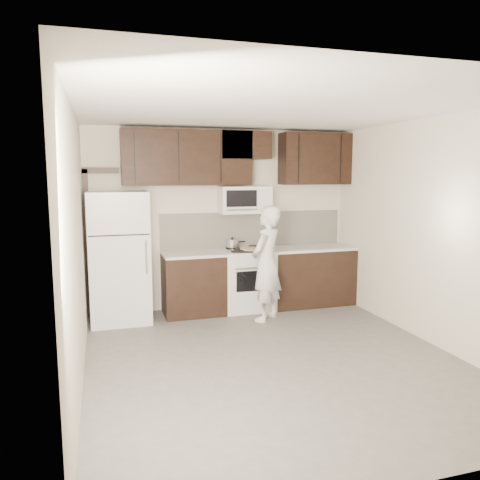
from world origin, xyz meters
name	(u,v)px	position (x,y,z in m)	size (l,w,h in m)	color
floor	(273,359)	(0.00, 0.00, 0.00)	(4.50, 4.50, 0.00)	#555250
back_wall	(222,219)	(0.00, 2.25, 1.35)	(4.00, 4.00, 0.00)	beige
ceiling	(276,109)	(0.00, 0.00, 2.70)	(4.50, 4.50, 0.00)	white
counter_run	(266,278)	(0.60, 1.94, 0.46)	(2.95, 0.64, 0.91)	black
stove	(247,279)	(0.30, 1.94, 0.46)	(0.76, 0.66, 0.94)	silver
backsplash	(253,229)	(0.50, 2.24, 1.18)	(2.90, 0.02, 0.54)	silver
upper_cabinets	(238,157)	(0.21, 2.08, 2.28)	(3.48, 0.35, 0.78)	black
microwave	(244,200)	(0.30, 2.06, 1.65)	(0.76, 0.42, 0.40)	silver
refrigerator	(119,257)	(-1.55, 1.89, 0.90)	(0.80, 0.76, 1.80)	silver
door_trim	(90,230)	(-1.92, 2.21, 1.25)	(0.50, 0.08, 2.12)	black
saucepan	(232,244)	(0.12, 2.09, 0.98)	(0.32, 0.19, 0.18)	silver
baking_tray	(250,250)	(0.31, 1.81, 0.92)	(0.44, 0.33, 0.02)	black
pizza	(250,249)	(0.31, 1.81, 0.94)	(0.30, 0.30, 0.02)	beige
person	(266,264)	(0.40, 1.35, 0.80)	(0.59, 0.38, 1.61)	white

